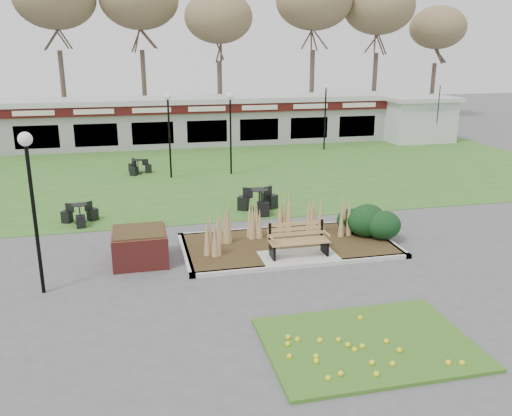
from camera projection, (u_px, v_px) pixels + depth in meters
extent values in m
plane|color=#515154|center=(300.00, 262.00, 15.34)|extent=(100.00, 100.00, 0.00)
cube|color=#37651F|center=(226.00, 171.00, 26.54)|extent=(34.00, 16.00, 0.02)
cube|color=#37601B|center=(368.00, 343.00, 11.03)|extent=(4.20, 3.00, 0.08)
cube|color=#352515|center=(288.00, 245.00, 16.44)|extent=(6.22, 3.22, 0.12)
cube|color=#B7B7B2|center=(305.00, 265.00, 14.94)|extent=(6.40, 0.18, 0.12)
cube|color=#B7B7B2|center=(275.00, 229.00, 17.94)|extent=(6.40, 0.18, 0.12)
cube|color=#B7B7B2|center=(186.00, 254.00, 15.77)|extent=(0.18, 3.40, 0.12)
cube|color=#B7B7B2|center=(383.00, 237.00, 17.11)|extent=(0.18, 3.40, 0.12)
cube|color=#B7B7B2|center=(299.00, 258.00, 15.46)|extent=(2.20, 1.20, 0.13)
cone|color=tan|center=(224.00, 226.00, 16.22)|extent=(0.36, 0.36, 1.15)
cone|color=tan|center=(254.00, 220.00, 16.81)|extent=(0.36, 0.36, 1.15)
cone|color=tan|center=(286.00, 215.00, 17.24)|extent=(0.36, 0.36, 1.15)
cone|color=tan|center=(315.00, 215.00, 17.24)|extent=(0.36, 0.36, 1.15)
cone|color=tan|center=(343.00, 217.00, 17.04)|extent=(0.36, 0.36, 1.15)
cone|color=tan|center=(211.00, 236.00, 15.37)|extent=(0.36, 0.36, 1.15)
ellipsoid|color=black|center=(366.00, 221.00, 17.04)|extent=(1.21, 1.10, 0.99)
ellipsoid|color=black|center=(383.00, 225.00, 16.76)|extent=(1.10, 1.00, 0.90)
ellipsoid|color=black|center=(368.00, 217.00, 17.59)|extent=(1.06, 0.96, 0.86)
ellipsoid|color=black|center=(351.00, 220.00, 17.47)|extent=(0.92, 0.84, 0.76)
cube|color=olive|center=(299.00, 241.00, 15.32)|extent=(1.70, 0.57, 0.04)
cube|color=olive|center=(296.00, 229.00, 15.53)|extent=(1.70, 0.13, 0.44)
cube|color=black|center=(272.00, 251.00, 15.21)|extent=(0.06, 0.55, 0.42)
cube|color=black|center=(325.00, 246.00, 15.55)|extent=(0.06, 0.55, 0.42)
cube|color=black|center=(270.00, 232.00, 15.36)|extent=(0.06, 0.06, 0.50)
cube|color=black|center=(322.00, 228.00, 15.69)|extent=(0.06, 0.06, 0.50)
cube|color=olive|center=(271.00, 238.00, 15.07)|extent=(0.05, 0.50, 0.04)
cube|color=olive|center=(327.00, 233.00, 15.42)|extent=(0.05, 0.50, 0.04)
cube|color=maroon|center=(140.00, 247.00, 15.19)|extent=(1.50, 1.50, 0.90)
cube|color=#352515|center=(139.00, 231.00, 15.06)|extent=(1.40, 1.40, 0.06)
cube|color=#9A9A9D|center=(204.00, 123.00, 33.64)|extent=(24.00, 3.00, 2.60)
cube|color=#410E0E|center=(207.00, 109.00, 31.89)|extent=(24.00, 0.18, 0.55)
cube|color=silver|center=(203.00, 99.00, 33.22)|extent=(24.60, 3.40, 0.30)
cube|color=silver|center=(207.00, 109.00, 31.79)|extent=(22.00, 0.02, 0.28)
cube|color=black|center=(207.00, 131.00, 32.37)|extent=(22.00, 0.10, 1.30)
cube|color=silver|center=(417.00, 121.00, 34.69)|extent=(4.00, 3.00, 2.60)
cube|color=silver|center=(419.00, 99.00, 34.29)|extent=(4.40, 3.40, 0.25)
cylinder|color=#47382B|center=(63.00, 94.00, 38.80)|extent=(0.36, 0.36, 5.17)
ellipsoid|color=brown|center=(55.00, 8.00, 37.14)|extent=(5.24, 5.24, 3.93)
cylinder|color=#47382B|center=(148.00, 93.00, 40.09)|extent=(0.36, 0.36, 5.17)
ellipsoid|color=brown|center=(144.00, 9.00, 38.43)|extent=(5.24, 5.24, 3.93)
cylinder|color=#47382B|center=(228.00, 91.00, 41.39)|extent=(0.36, 0.36, 5.17)
ellipsoid|color=brown|center=(227.00, 11.00, 39.73)|extent=(5.24, 5.24, 3.93)
cylinder|color=#47382B|center=(303.00, 90.00, 42.68)|extent=(0.36, 0.36, 5.17)
ellipsoid|color=brown|center=(305.00, 12.00, 41.03)|extent=(5.24, 5.24, 3.93)
cylinder|color=#47382B|center=(373.00, 89.00, 43.98)|extent=(0.36, 0.36, 5.17)
ellipsoid|color=brown|center=(378.00, 13.00, 42.32)|extent=(5.24, 5.24, 3.93)
cylinder|color=#47382B|center=(440.00, 87.00, 45.28)|extent=(0.36, 0.36, 5.17)
ellipsoid|color=brown|center=(447.00, 14.00, 43.62)|extent=(5.24, 5.24, 3.93)
cylinder|color=black|center=(35.00, 222.00, 12.90)|extent=(0.09, 0.09, 3.68)
sphere|color=white|center=(25.00, 139.00, 12.33)|extent=(0.33, 0.33, 0.33)
cylinder|color=black|center=(231.00, 138.00, 25.38)|extent=(0.09, 0.09, 3.52)
sphere|color=white|center=(230.00, 96.00, 24.84)|extent=(0.32, 0.32, 0.32)
cylinder|color=black|center=(170.00, 140.00, 24.62)|extent=(0.09, 0.09, 3.59)
sphere|color=white|center=(168.00, 96.00, 24.07)|extent=(0.32, 0.32, 0.32)
cylinder|color=black|center=(325.00, 120.00, 31.51)|extent=(0.09, 0.09, 3.52)
sphere|color=white|center=(326.00, 87.00, 30.97)|extent=(0.32, 0.32, 0.32)
cylinder|color=black|center=(81.00, 223.00, 18.63)|extent=(0.39, 0.39, 0.03)
cylinder|color=black|center=(80.00, 214.00, 18.54)|extent=(0.04, 0.04, 0.64)
cylinder|color=black|center=(79.00, 205.00, 18.44)|extent=(0.54, 0.54, 0.02)
cube|color=black|center=(93.00, 214.00, 18.93)|extent=(0.43, 0.43, 0.41)
cube|color=black|center=(67.00, 217.00, 18.66)|extent=(0.40, 0.40, 0.41)
cube|color=black|center=(81.00, 222.00, 18.13)|extent=(0.34, 0.34, 0.41)
cylinder|color=black|center=(138.00, 173.00, 25.99)|extent=(0.38, 0.38, 0.03)
cylinder|color=black|center=(138.00, 167.00, 25.90)|extent=(0.04, 0.04, 0.63)
cylinder|color=black|center=(138.00, 160.00, 25.81)|extent=(0.52, 0.52, 0.02)
cube|color=black|center=(148.00, 169.00, 26.06)|extent=(0.31, 0.31, 0.40)
cube|color=black|center=(133.00, 168.00, 26.26)|extent=(0.41, 0.41, 0.40)
cube|color=black|center=(134.00, 171.00, 25.49)|extent=(0.40, 0.40, 0.40)
cylinder|color=black|center=(259.00, 211.00, 19.99)|extent=(0.49, 0.49, 0.03)
cylinder|color=black|center=(259.00, 200.00, 19.88)|extent=(0.06, 0.06, 0.80)
cylinder|color=black|center=(259.00, 190.00, 19.76)|extent=(0.67, 0.67, 0.03)
cube|color=black|center=(271.00, 201.00, 20.33)|extent=(0.52, 0.52, 0.51)
cube|color=black|center=(244.00, 203.00, 20.10)|extent=(0.51, 0.51, 0.51)
cube|color=black|center=(263.00, 209.00, 19.36)|extent=(0.38, 0.38, 0.51)
cylinder|color=black|center=(436.00, 130.00, 32.26)|extent=(0.06, 0.06, 2.20)
imported|color=#346AB8|center=(437.00, 121.00, 32.11)|extent=(2.16, 2.20, 1.88)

